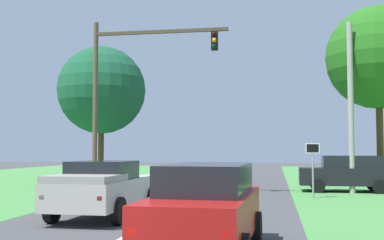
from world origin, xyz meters
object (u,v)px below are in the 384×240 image
object	(u,v)px
extra_tree_1	(102,90)
oak_tree_right	(378,58)
keep_moving_sign	(313,161)
utility_pole_right	(351,107)
pickup_truck_lead	(104,188)
crossing_suv_far	(347,173)
red_suv_near	(206,206)
traffic_light	(126,81)

from	to	relation	value
extra_tree_1	oak_tree_right	bearing A→B (deg)	-7.73
keep_moving_sign	utility_pole_right	distance (m)	4.37
extra_tree_1	pickup_truck_lead	bearing A→B (deg)	-69.33
crossing_suv_far	extra_tree_1	bearing A→B (deg)	165.39
keep_moving_sign	utility_pole_right	world-z (taller)	utility_pole_right
red_suv_near	pickup_truck_lead	size ratio (longest dim) A/B	0.91
traffic_light	red_suv_near	bearing A→B (deg)	-65.91
keep_moving_sign	crossing_suv_far	distance (m)	4.12
keep_moving_sign	extra_tree_1	bearing A→B (deg)	149.56
oak_tree_right	extra_tree_1	distance (m)	16.54
keep_moving_sign	crossing_suv_far	size ratio (longest dim) A/B	0.54
red_suv_near	traffic_light	world-z (taller)	traffic_light
pickup_truck_lead	utility_pole_right	xyz separation A→B (m)	(9.08, 9.99, 3.29)
red_suv_near	traffic_light	size ratio (longest dim) A/B	0.57
keep_moving_sign	traffic_light	bearing A→B (deg)	174.30
keep_moving_sign	pickup_truck_lead	bearing A→B (deg)	-134.39
utility_pole_right	pickup_truck_lead	bearing A→B (deg)	-132.29
traffic_light	crossing_suv_far	world-z (taller)	traffic_light
oak_tree_right	utility_pole_right	world-z (taller)	oak_tree_right
traffic_light	keep_moving_sign	xyz separation A→B (m)	(8.81, -0.88, -3.87)
red_suv_near	keep_moving_sign	bearing A→B (deg)	75.71
traffic_light	extra_tree_1	xyz separation A→B (m)	(-3.66, 6.45, 0.39)
pickup_truck_lead	extra_tree_1	world-z (taller)	extra_tree_1
keep_moving_sign	crossing_suv_far	world-z (taller)	keep_moving_sign
pickup_truck_lead	keep_moving_sign	size ratio (longest dim) A/B	2.09
pickup_truck_lead	oak_tree_right	world-z (taller)	oak_tree_right
oak_tree_right	extra_tree_1	size ratio (longest dim) A/B	1.13
pickup_truck_lead	crossing_suv_far	bearing A→B (deg)	50.13
red_suv_near	utility_pole_right	xyz separation A→B (m)	(5.13, 14.82, 3.25)
crossing_suv_far	extra_tree_1	distance (m)	15.70
utility_pole_right	keep_moving_sign	bearing A→B (deg)	-126.29
keep_moving_sign	oak_tree_right	xyz separation A→B (m)	(3.88, 5.11, 5.43)
oak_tree_right	keep_moving_sign	bearing A→B (deg)	-127.18
red_suv_near	crossing_suv_far	world-z (taller)	red_suv_near
crossing_suv_far	utility_pole_right	world-z (taller)	utility_pole_right
red_suv_near	oak_tree_right	size ratio (longest dim) A/B	0.49
traffic_light	crossing_suv_far	bearing A→B (deg)	14.02
utility_pole_right	extra_tree_1	world-z (taller)	extra_tree_1
oak_tree_right	crossing_suv_far	bearing A→B (deg)	-141.30
pickup_truck_lead	utility_pole_right	world-z (taller)	utility_pole_right
keep_moving_sign	oak_tree_right	size ratio (longest dim) A/B	0.26
keep_moving_sign	crossing_suv_far	xyz separation A→B (m)	(1.95, 3.57, -0.67)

